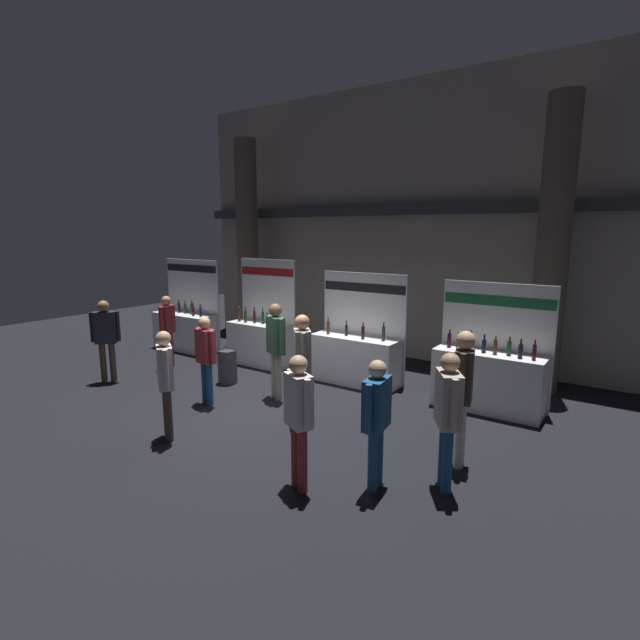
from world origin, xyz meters
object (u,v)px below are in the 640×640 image
exhibitor_booth_2 (356,355)px  visitor_3 (302,359)px  visitor_8 (448,408)px  visitor_9 (377,413)px  exhibitor_booth_0 (186,327)px  trash_bin (227,366)px  visitor_1 (168,326)px  visitor_5 (166,376)px  exhibitor_booth_3 (488,377)px  visitor_2 (463,387)px  visitor_0 (299,411)px  visitor_6 (206,354)px  visitor_4 (276,342)px  visitor_7 (106,334)px  exhibitor_booth_1 (260,339)px

exhibitor_booth_2 → visitor_3: size_ratio=1.26×
visitor_8 → visitor_9: (-0.70, -0.46, -0.07)m
exhibitor_booth_0 → trash_bin: bearing=-25.3°
visitor_1 → visitor_9: bearing=-125.8°
visitor_5 → visitor_8: visitor_8 is taller
exhibitor_booth_3 → visitor_8: (0.33, -2.98, 0.43)m
exhibitor_booth_3 → visitor_8: bearing=-83.7°
exhibitor_booth_3 → visitor_2: size_ratio=1.20×
visitor_0 → visitor_6: bearing=-177.4°
visitor_6 → visitor_5: bearing=-53.4°
visitor_5 → visitor_6: 1.49m
visitor_1 → visitor_2: size_ratio=0.90×
exhibitor_booth_0 → visitor_4: size_ratio=1.31×
exhibitor_booth_3 → visitor_9: (-0.37, -3.44, 0.36)m
trash_bin → exhibitor_booth_3: bearing=17.3°
exhibitor_booth_2 → trash_bin: exhibitor_booth_2 is taller
visitor_0 → visitor_5: (-2.48, 0.01, -0.01)m
exhibitor_booth_3 → trash_bin: (-4.84, -1.51, -0.25)m
exhibitor_booth_0 → exhibitor_booth_2: bearing=1.1°
visitor_4 → visitor_5: visitor_4 is taller
visitor_3 → exhibitor_booth_0: bearing=25.7°
visitor_1 → visitor_3: 4.58m
visitor_0 → visitor_9: size_ratio=1.04×
visitor_6 → visitor_7: (-2.70, -0.26, 0.08)m
visitor_1 → visitor_6: (2.57, -1.18, -0.02)m
visitor_6 → visitor_8: size_ratio=0.94×
exhibitor_booth_0 → trash_bin: (2.95, -1.40, -0.24)m
visitor_2 → visitor_3: bearing=-102.5°
exhibitor_booth_1 → visitor_7: (-1.71, -2.81, 0.41)m
trash_bin → visitor_9: bearing=-23.4°
exhibitor_booth_3 → visitor_0: size_ratio=1.32×
exhibitor_booth_0 → exhibitor_booth_1: exhibitor_booth_1 is taller
visitor_0 → visitor_1: 6.22m
trash_bin → visitor_6: bearing=-61.2°
exhibitor_booth_1 → visitor_0: bearing=-43.7°
visitor_7 → visitor_8: (7.26, -0.12, 0.02)m
visitor_2 → exhibitor_booth_3: bearing=174.1°
visitor_1 → exhibitor_booth_1: bearing=-67.3°
trash_bin → visitor_5: visitor_5 is taller
exhibitor_booth_3 → visitor_9: 3.48m
visitor_8 → visitor_0: bearing=-88.7°
exhibitor_booth_1 → trash_bin: 1.53m
visitor_7 → visitor_3: bearing=-39.6°
visitor_0 → visitor_2: 2.19m
exhibitor_booth_2 → visitor_9: 4.14m
exhibitor_booth_1 → visitor_4: size_ratio=1.36×
exhibitor_booth_2 → visitor_6: (-1.57, -2.60, 0.36)m
visitor_0 → visitor_8: 1.76m
exhibitor_booth_2 → visitor_0: bearing=-68.8°
visitor_2 → visitor_9: 1.33m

